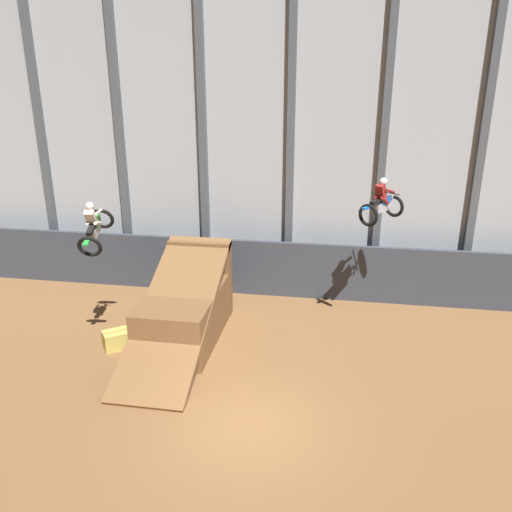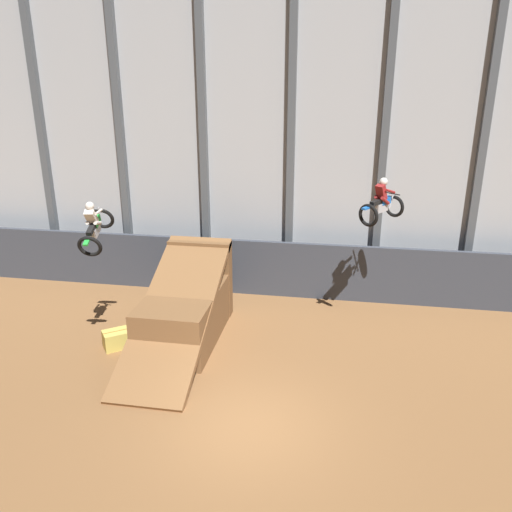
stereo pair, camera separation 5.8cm
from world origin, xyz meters
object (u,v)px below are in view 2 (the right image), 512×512
rider_bike_left_air (95,226)px  dirt_ramp (187,308)px  hay_bale_trackside (118,339)px  rider_bike_right_air (382,204)px

rider_bike_left_air → dirt_ramp: bearing=10.6°
hay_bale_trackside → rider_bike_left_air: bearing=148.2°
rider_bike_right_air → rider_bike_left_air: bearing=-124.7°
dirt_ramp → rider_bike_left_air: rider_bike_left_air is taller
dirt_ramp → hay_bale_trackside: 2.37m
rider_bike_left_air → hay_bale_trackside: 3.64m
dirt_ramp → hay_bale_trackside: size_ratio=5.68×
rider_bike_right_air → hay_bale_trackside: rider_bike_right_air is taller
dirt_ramp → hay_bale_trackside: bearing=-148.7°
hay_bale_trackside → rider_bike_right_air: bearing=20.0°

